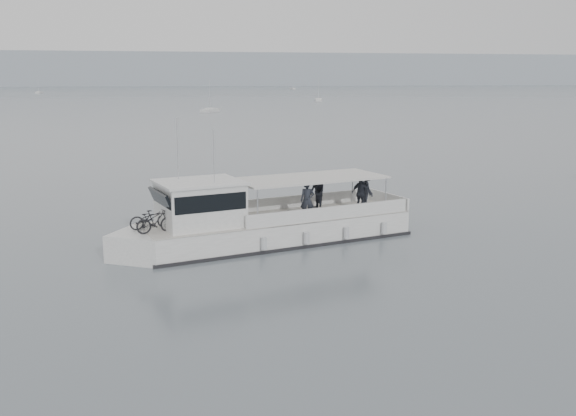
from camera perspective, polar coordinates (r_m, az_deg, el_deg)
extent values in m
plane|color=slate|center=(30.37, -10.91, -3.27)|extent=(1400.00, 1400.00, 0.00)
cube|color=#939EA8|center=(589.42, -12.19, 11.94)|extent=(1400.00, 90.00, 28.00)
cube|color=white|center=(30.40, -0.92, -2.11)|extent=(13.22, 6.61, 1.38)
cube|color=white|center=(28.26, -12.64, -3.45)|extent=(3.34, 3.34, 1.38)
cube|color=beige|center=(30.24, -0.93, -0.84)|extent=(13.22, 6.61, 0.06)
cube|color=black|center=(30.50, -0.92, -2.89)|extent=(13.45, 6.79, 0.19)
cube|color=white|center=(32.46, 0.83, 0.60)|extent=(8.25, 2.32, 0.64)
cube|color=white|center=(29.66, 3.79, -0.48)|extent=(8.25, 2.32, 0.64)
cube|color=white|center=(33.39, 8.87, 0.77)|extent=(0.99, 3.32, 0.64)
cube|color=white|center=(28.60, -7.84, 0.29)|extent=(4.04, 3.66, 1.92)
cube|color=black|center=(28.09, -11.02, 0.31)|extent=(1.27, 2.72, 1.23)
cube|color=black|center=(28.54, -7.86, 0.92)|extent=(3.84, 3.65, 0.74)
cube|color=white|center=(28.42, -7.89, 2.29)|extent=(4.30, 3.92, 0.11)
cube|color=silver|center=(30.69, 1.92, 2.68)|extent=(7.82, 4.97, 0.09)
cylinder|color=silver|center=(28.03, -2.72, -0.01)|extent=(0.08, 0.08, 1.76)
cylinder|color=silver|center=(30.72, -5.01, 0.99)|extent=(0.08, 0.08, 1.76)
cylinder|color=silver|center=(31.40, 8.68, 1.13)|extent=(0.08, 0.08, 1.76)
cylinder|color=silver|center=(33.82, 5.74, 1.95)|extent=(0.08, 0.08, 1.76)
cylinder|color=silver|center=(28.94, -9.80, 5.16)|extent=(0.04, 0.04, 2.77)
cylinder|color=silver|center=(27.71, -6.62, 4.53)|extent=(0.04, 0.04, 2.34)
cylinder|color=#B9BCC0|center=(28.08, -2.17, -3.16)|extent=(0.31, 0.31, 0.53)
cylinder|color=#B9BCC0|center=(29.01, 1.65, -2.67)|extent=(0.31, 0.31, 0.53)
cylinder|color=#B9BCC0|center=(30.06, 5.22, -2.21)|extent=(0.31, 0.31, 0.53)
cylinder|color=#B9BCC0|center=(31.22, 8.53, -1.77)|extent=(0.31, 0.31, 0.53)
imported|color=black|center=(28.49, -12.14, -0.88)|extent=(1.93, 1.09, 0.96)
imported|color=black|center=(27.69, -11.68, -1.17)|extent=(1.75, 0.90, 1.01)
imported|color=#262932|center=(29.71, 1.72, 0.69)|extent=(0.71, 0.53, 1.79)
imported|color=#262932|center=(31.88, 2.60, 1.44)|extent=(0.86, 1.00, 1.79)
imported|color=#262932|center=(31.61, 6.53, 1.28)|extent=(1.01, 1.08, 1.79)
imported|color=#262932|center=(33.06, 7.05, 1.73)|extent=(0.75, 1.20, 1.79)
cube|color=white|center=(415.81, 0.40, 10.56)|extent=(3.02, 5.56, 0.75)
cube|color=white|center=(415.81, 0.40, 10.61)|extent=(1.92, 2.18, 0.45)
cube|color=white|center=(334.47, -21.27, 9.54)|extent=(2.60, 6.76, 0.75)
cube|color=white|center=(334.46, -21.27, 9.60)|extent=(2.02, 2.45, 0.45)
cylinder|color=silver|center=(334.41, -21.32, 10.22)|extent=(0.08, 0.08, 7.28)
cube|color=white|center=(212.13, 2.73, 9.57)|extent=(3.35, 6.56, 0.75)
cube|color=white|center=(212.12, 2.73, 9.66)|extent=(2.20, 2.53, 0.45)
cylinder|color=silver|center=(212.04, 2.74, 10.59)|extent=(0.08, 0.08, 6.90)
cube|color=white|center=(146.48, -6.94, 8.61)|extent=(4.88, 6.00, 0.75)
cube|color=white|center=(146.47, -6.94, 8.73)|extent=(2.54, 2.65, 0.45)
cylinder|color=silver|center=(146.35, -6.97, 10.00)|extent=(0.08, 0.08, 6.54)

